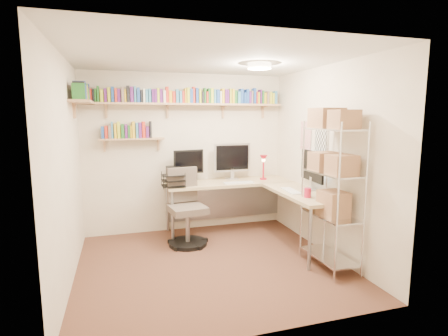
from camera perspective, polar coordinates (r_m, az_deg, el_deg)
The scene contains 6 objects.
ground at distance 4.54m, azimuth -2.15°, elevation -15.41°, with size 3.20×3.20×0.00m, color #4E3021.
room_shell at distance 4.17m, azimuth -2.21°, elevation 4.47°, with size 3.24×3.04×2.52m.
wall_shelves at distance 5.36m, azimuth -10.11°, elevation 10.34°, with size 3.12×1.09×0.80m.
corner_desk at distance 5.34m, azimuth 2.61°, elevation -2.74°, with size 2.16×2.06×1.41m.
office_chair at distance 5.09m, azimuth -6.21°, elevation -7.26°, with size 0.58×0.58×1.10m.
wire_rack at distance 4.30m, azimuth 17.29°, elevation 0.78°, with size 0.39×0.78×1.94m.
Camera 1 is at (-1.04, -4.02, 1.84)m, focal length 28.00 mm.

